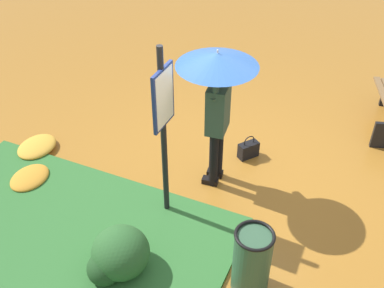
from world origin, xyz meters
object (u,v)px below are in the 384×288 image
(person_with_umbrella, at_px, (217,85))
(trash_bin, at_px, (252,261))
(handbag, at_px, (248,150))
(info_sign_post, at_px, (164,117))

(person_with_umbrella, height_order, trash_bin, person_with_umbrella)
(person_with_umbrella, relative_size, trash_bin, 2.45)
(person_with_umbrella, height_order, handbag, person_with_umbrella)
(person_with_umbrella, distance_m, trash_bin, 2.04)
(handbag, bearing_deg, person_with_umbrella, -17.48)
(trash_bin, bearing_deg, info_sign_post, -116.75)
(handbag, height_order, trash_bin, trash_bin)
(person_with_umbrella, relative_size, info_sign_post, 0.89)
(person_with_umbrella, bearing_deg, handbag, 162.52)
(person_with_umbrella, bearing_deg, info_sign_post, -25.90)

